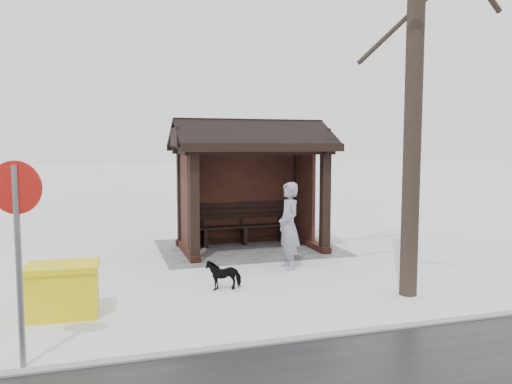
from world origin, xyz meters
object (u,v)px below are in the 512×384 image
(road_sign, at_px, (17,219))
(pedestrian, at_px, (289,226))
(dog, at_px, (224,274))
(grit_bin, at_px, (63,290))
(bus_shelter, at_px, (249,158))

(road_sign, bearing_deg, pedestrian, -122.98)
(dog, bearing_deg, pedestrian, 124.90)
(dog, xyz_separation_m, grit_bin, (2.54, 0.68, 0.14))
(bus_shelter, xyz_separation_m, dog, (1.36, 3.13, -1.91))
(pedestrian, bearing_deg, dog, -57.39)
(dog, bearing_deg, grit_bin, -73.05)
(grit_bin, relative_size, road_sign, 0.45)
(pedestrian, bearing_deg, bus_shelter, -174.07)
(pedestrian, height_order, road_sign, road_sign)
(bus_shelter, distance_m, grit_bin, 5.73)
(bus_shelter, height_order, grit_bin, bus_shelter)
(grit_bin, height_order, road_sign, road_sign)
(road_sign, bearing_deg, grit_bin, -80.60)
(bus_shelter, relative_size, grit_bin, 3.47)
(pedestrian, distance_m, road_sign, 5.61)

